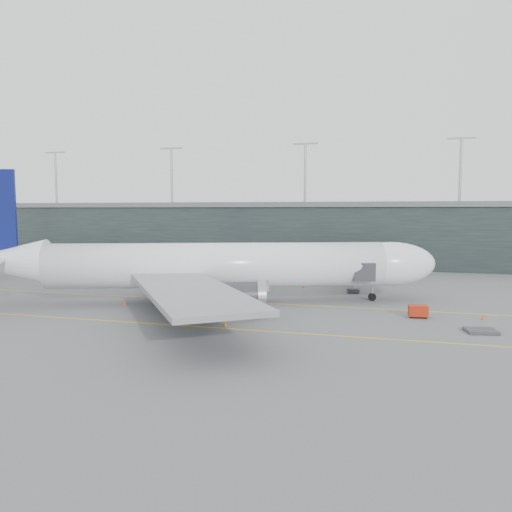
# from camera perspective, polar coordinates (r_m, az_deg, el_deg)

# --- Properties ---
(ground) EXTENTS (320.00, 320.00, 0.00)m
(ground) POSITION_cam_1_polar(r_m,az_deg,el_deg) (77.93, -4.11, -4.59)
(ground) COLOR #5D5E62
(ground) RESTS_ON ground
(taxiline_a) EXTENTS (160.00, 0.25, 0.02)m
(taxiline_a) POSITION_cam_1_polar(r_m,az_deg,el_deg) (74.22, -5.14, -5.09)
(taxiline_a) COLOR yellow
(taxiline_a) RESTS_ON ground
(taxiline_b) EXTENTS (160.00, 0.25, 0.02)m
(taxiline_b) POSITION_cam_1_polar(r_m,az_deg,el_deg) (59.80, -10.52, -7.69)
(taxiline_b) COLOR yellow
(taxiline_b) RESTS_ON ground
(taxiline_lead_main) EXTENTS (0.25, 60.00, 0.02)m
(taxiline_lead_main) POSITION_cam_1_polar(r_m,az_deg,el_deg) (95.60, 2.70, -2.74)
(taxiline_lead_main) COLOR yellow
(taxiline_lead_main) RESTS_ON ground
(terminal) EXTENTS (240.00, 36.00, 29.00)m
(terminal) POSITION_cam_1_polar(r_m,az_deg,el_deg) (133.01, 4.17, 2.80)
(terminal) COLOR black
(terminal) RESTS_ON ground
(main_aircraft) EXTENTS (65.42, 60.32, 18.90)m
(main_aircraft) POSITION_cam_1_polar(r_m,az_deg,el_deg) (71.57, -4.83, -1.19)
(main_aircraft) COLOR white
(main_aircraft) RESTS_ON ground
(jet_bridge) EXTENTS (12.02, 44.39, 6.05)m
(jet_bridge) POSITION_cam_1_polar(r_m,az_deg,el_deg) (94.75, 10.65, -0.15)
(jet_bridge) COLOR #2F2F34
(jet_bridge) RESTS_ON ground
(gse_cart) EXTENTS (2.42, 1.68, 1.56)m
(gse_cart) POSITION_cam_1_polar(r_m,az_deg,el_deg) (65.41, 18.04, -5.98)
(gse_cart) COLOR #A2200B
(gse_cart) RESTS_ON ground
(baggage_dolly) EXTENTS (3.63, 3.12, 0.32)m
(baggage_dolly) POSITION_cam_1_polar(r_m,az_deg,el_deg) (60.29, 24.32, -7.79)
(baggage_dolly) COLOR #37383C
(baggage_dolly) RESTS_ON ground
(uld_a) EXTENTS (2.46, 2.16, 1.91)m
(uld_a) POSITION_cam_1_polar(r_m,az_deg,el_deg) (89.32, -5.59, -2.68)
(uld_a) COLOR #38373C
(uld_a) RESTS_ON ground
(uld_b) EXTENTS (2.61, 2.26, 2.08)m
(uld_b) POSITION_cam_1_polar(r_m,az_deg,el_deg) (88.73, -3.40, -2.66)
(uld_b) COLOR #38373C
(uld_b) RESTS_ON ground
(uld_c) EXTENTS (2.32, 2.02, 1.82)m
(uld_c) POSITION_cam_1_polar(r_m,az_deg,el_deg) (87.41, -1.79, -2.87)
(uld_c) COLOR #38373C
(uld_c) RESTS_ON ground
(cone_nose) EXTENTS (0.41, 0.41, 0.66)m
(cone_nose) POSITION_cam_1_polar(r_m,az_deg,el_deg) (67.08, 24.50, -6.39)
(cone_nose) COLOR #D2450B
(cone_nose) RESTS_ON ground
(cone_wing_stbd) EXTENTS (0.43, 0.43, 0.68)m
(cone_wing_stbd) POSITION_cam_1_polar(r_m,az_deg,el_deg) (58.20, -3.61, -7.64)
(cone_wing_stbd) COLOR #E4600C
(cone_wing_stbd) RESTS_ON ground
(cone_wing_port) EXTENTS (0.43, 0.43, 0.68)m
(cone_wing_port) POSITION_cam_1_polar(r_m,az_deg,el_deg) (86.08, 5.40, -3.43)
(cone_wing_port) COLOR #D1610B
(cone_wing_port) RESTS_ON ground
(cone_tail) EXTENTS (0.39, 0.39, 0.62)m
(cone_tail) POSITION_cam_1_polar(r_m,az_deg,el_deg) (73.15, -14.78, -5.16)
(cone_tail) COLOR #F1420D
(cone_tail) RESTS_ON ground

